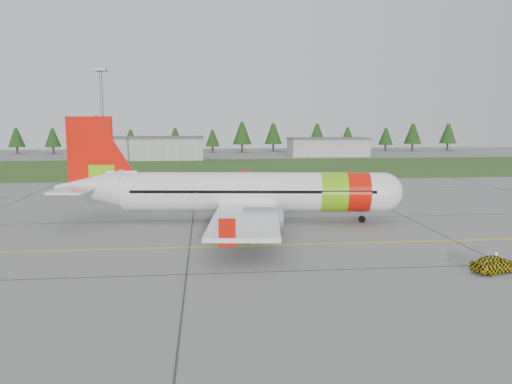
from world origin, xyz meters
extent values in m
plane|color=gray|center=(0.00, 0.00, 0.00)|extent=(320.00, 320.00, 0.00)
cylinder|color=white|center=(-8.18, 18.61, 3.44)|extent=(29.17, 7.65, 4.33)
sphere|color=white|center=(6.15, 16.93, 3.44)|extent=(4.33, 4.33, 4.33)
cone|color=white|center=(-26.37, 20.74, 3.83)|extent=(8.22, 5.20, 4.33)
cube|color=black|center=(6.48, 16.90, 3.83)|extent=(2.10, 3.07, 0.62)
cylinder|color=#78C80F|center=(0.64, 17.58, 3.44)|extent=(3.38, 4.71, 4.41)
cylinder|color=red|center=(3.28, 17.27, 3.44)|extent=(2.94, 4.66, 4.41)
cube|color=white|center=(-8.73, 18.67, 2.22)|extent=(10.19, 35.99, 0.40)
cube|color=red|center=(-7.79, 36.33, 2.83)|extent=(1.35, 0.35, 2.22)
cube|color=red|center=(-11.89, 1.27, 2.83)|extent=(1.35, 0.35, 2.22)
cylinder|color=gray|center=(-6.37, 24.54, 1.61)|extent=(4.24, 2.78, 2.33)
cylinder|color=gray|center=(-7.79, 12.42, 1.61)|extent=(4.24, 2.78, 2.33)
cube|color=red|center=(-26.15, 20.71, 7.55)|extent=(5.12, 0.99, 8.44)
cube|color=#78C80F|center=(-24.94, 20.57, 5.11)|extent=(2.92, 0.80, 2.66)
cube|color=white|center=(-26.92, 20.80, 4.11)|extent=(5.01, 13.09, 0.24)
cylinder|color=slate|center=(3.94, 17.19, 0.78)|extent=(0.20, 0.20, 1.55)
cylinder|color=black|center=(3.94, 17.19, 0.38)|extent=(0.79, 0.40, 0.75)
cylinder|color=slate|center=(-9.48, 21.89, 1.05)|extent=(0.24, 0.24, 2.11)
cylinder|color=black|center=(-9.92, 21.94, 0.58)|extent=(1.20, 0.63, 1.15)
cylinder|color=slate|center=(-10.20, 15.72, 1.05)|extent=(0.24, 0.24, 2.11)
cylinder|color=black|center=(-10.64, 15.77, 0.58)|extent=(1.20, 0.63, 1.15)
imported|color=#D7C40B|center=(8.24, -1.79, 1.97)|extent=(1.69, 1.87, 3.94)
imported|color=silver|center=(-22.95, 52.92, 2.28)|extent=(1.62, 1.53, 4.55)
cube|color=#30561E|center=(0.00, 82.00, 0.01)|extent=(320.00, 50.00, 0.03)
cube|color=gold|center=(0.00, 8.00, 0.01)|extent=(120.00, 0.25, 0.02)
cube|color=#A8A8A3|center=(-30.00, 110.00, 3.00)|extent=(32.00, 14.00, 6.00)
cube|color=#A8A8A3|center=(25.00, 118.00, 2.60)|extent=(24.00, 12.00, 5.20)
cylinder|color=slate|center=(-32.00, 58.00, 10.00)|extent=(0.50, 0.50, 20.00)
camera|label=1|loc=(-13.50, -36.16, 11.48)|focal=35.00mm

